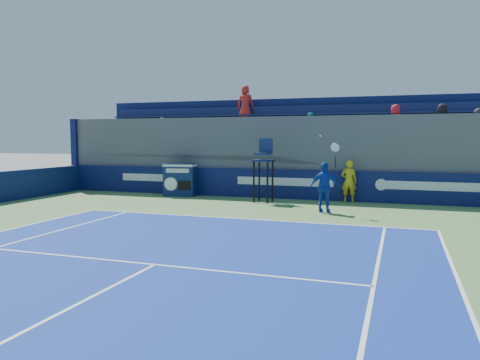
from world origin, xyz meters
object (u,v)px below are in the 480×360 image
(ball_person, at_px, (349,181))
(umpire_chair, at_px, (264,163))
(match_clock, at_px, (180,179))
(tennis_player, at_px, (325,187))

(ball_person, height_order, umpire_chair, umpire_chair)
(ball_person, bearing_deg, umpire_chair, 14.29)
(umpire_chair, bearing_deg, match_clock, 169.88)
(ball_person, xyz_separation_m, umpire_chair, (-3.15, -0.95, 0.70))
(match_clock, distance_m, tennis_player, 7.06)
(ball_person, distance_m, tennis_player, 2.81)
(match_clock, relative_size, umpire_chair, 0.57)
(tennis_player, bearing_deg, umpire_chair, 145.49)
(ball_person, height_order, tennis_player, tennis_player)
(match_clock, relative_size, tennis_player, 0.55)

